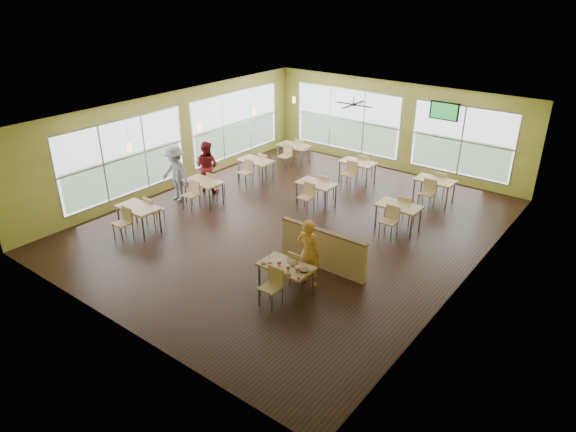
% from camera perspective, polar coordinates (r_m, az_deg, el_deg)
% --- Properties ---
extents(room, '(12.00, 12.04, 3.20)m').
position_cam_1_polar(room, '(14.26, 0.80, 4.87)').
color(room, black).
rests_on(room, ground).
extents(window_bays, '(9.24, 10.24, 2.38)m').
position_cam_1_polar(window_bays, '(18.15, -0.09, 8.95)').
color(window_bays, white).
rests_on(window_bays, room).
extents(main_table, '(1.22, 1.52, 0.87)m').
position_cam_1_polar(main_table, '(11.43, -0.21, -6.01)').
color(main_table, tan).
rests_on(main_table, floor).
extents(half_wall_divider, '(2.40, 0.14, 1.04)m').
position_cam_1_polar(half_wall_divider, '(12.51, 3.86, -3.69)').
color(half_wall_divider, tan).
rests_on(half_wall_divider, floor).
extents(dining_tables, '(6.92, 8.72, 0.87)m').
position_cam_1_polar(dining_tables, '(16.48, 1.42, 4.12)').
color(dining_tables, tan).
rests_on(dining_tables, floor).
extents(pendant_lights, '(0.11, 7.31, 0.86)m').
position_cam_1_polar(pendant_lights, '(16.49, -6.83, 10.62)').
color(pendant_lights, '#2D2119').
rests_on(pendant_lights, ceiling).
extents(ceiling_fan, '(1.25, 1.25, 0.29)m').
position_cam_1_polar(ceiling_fan, '(16.29, 7.31, 12.20)').
color(ceiling_fan, '#2D2119').
rests_on(ceiling_fan, ceiling).
extents(tv_backwall, '(1.00, 0.07, 0.60)m').
position_cam_1_polar(tv_backwall, '(18.21, 16.98, 11.09)').
color(tv_backwall, black).
rests_on(tv_backwall, wall_back).
extents(man_plaid, '(0.62, 0.42, 1.66)m').
position_cam_1_polar(man_plaid, '(11.71, 2.31, -4.09)').
color(man_plaid, '#CA4B16').
rests_on(man_plaid, floor).
extents(patron_maroon, '(0.97, 0.84, 1.71)m').
position_cam_1_polar(patron_maroon, '(17.15, -9.01, 5.47)').
color(patron_maroon, maroon).
rests_on(patron_maroon, floor).
extents(patron_grey, '(1.16, 0.67, 1.78)m').
position_cam_1_polar(patron_grey, '(16.59, -12.39, 4.63)').
color(patron_grey, slate).
rests_on(patron_grey, floor).
extents(cup_blue, '(0.10, 0.10, 0.35)m').
position_cam_1_polar(cup_blue, '(11.32, -2.02, -5.24)').
color(cup_blue, white).
rests_on(cup_blue, main_table).
extents(cup_yellow, '(0.10, 0.10, 0.38)m').
position_cam_1_polar(cup_yellow, '(11.33, -1.00, -5.17)').
color(cup_yellow, white).
rests_on(cup_yellow, main_table).
extents(cup_red_near, '(0.09, 0.09, 0.33)m').
position_cam_1_polar(cup_red_near, '(11.16, 0.01, -5.72)').
color(cup_red_near, white).
rests_on(cup_red_near, main_table).
extents(cup_red_far, '(0.10, 0.10, 0.37)m').
position_cam_1_polar(cup_red_far, '(11.10, 1.04, -5.88)').
color(cup_red_far, white).
rests_on(cup_red_far, main_table).
extents(food_basket, '(0.22, 0.22, 0.05)m').
position_cam_1_polar(food_basket, '(11.15, 1.83, -6.02)').
color(food_basket, black).
rests_on(food_basket, main_table).
extents(ketchup_cup, '(0.06, 0.06, 0.03)m').
position_cam_1_polar(ketchup_cup, '(10.89, 1.19, -6.93)').
color(ketchup_cup, '#A90709').
rests_on(ketchup_cup, main_table).
extents(wrapper_left, '(0.16, 0.15, 0.04)m').
position_cam_1_polar(wrapper_left, '(11.43, -2.74, -5.23)').
color(wrapper_left, olive).
rests_on(wrapper_left, main_table).
extents(wrapper_mid, '(0.25, 0.23, 0.05)m').
position_cam_1_polar(wrapper_mid, '(11.37, 0.60, -5.33)').
color(wrapper_mid, olive).
rests_on(wrapper_mid, main_table).
extents(wrapper_right, '(0.19, 0.18, 0.04)m').
position_cam_1_polar(wrapper_right, '(11.01, -0.01, -6.50)').
color(wrapper_right, olive).
rests_on(wrapper_right, main_table).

